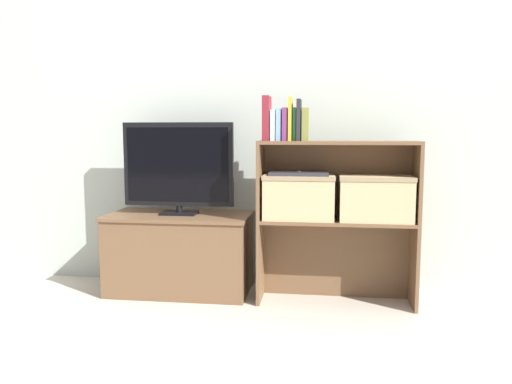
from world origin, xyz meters
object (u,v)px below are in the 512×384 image
object	(u,v)px
tv	(178,166)
tv_stand	(180,253)
book_olive	(305,125)
book_maroon	(267,119)
book_forest	(295,124)
book_mustard	(290,119)
book_plum	(285,124)
laptop	(299,173)
storage_basket_left	(299,195)
book_skyblue	(279,125)
book_ivory	(273,126)
book_charcoal	(299,120)
storage_basket_right	(376,196)

from	to	relation	value
tv	tv_stand	bearing A→B (deg)	90.00
tv	book_olive	bearing A→B (deg)	-8.01
book_maroon	book_forest	bearing A→B (deg)	0.00
book_maroon	book_mustard	distance (m)	0.14
tv	book_forest	world-z (taller)	book_forest
book_plum	laptop	bearing A→B (deg)	10.20
tv	storage_basket_left	distance (m)	0.77
tv_stand	laptop	size ratio (longest dim) A/B	2.63
book_maroon	book_forest	xyz separation A→B (m)	(0.16, 0.00, -0.03)
book_maroon	book_forest	distance (m)	0.16
tv_stand	book_skyblue	bearing A→B (deg)	-10.02
tv_stand	book_plum	xyz separation A→B (m)	(0.66, -0.11, 0.79)
tv	book_ivory	distance (m)	0.65
tv	laptop	bearing A→B (deg)	-7.24
tv	book_mustard	size ratio (longest dim) A/B	2.81
book_mustard	book_charcoal	bearing A→B (deg)	0.00
tv_stand	storage_basket_right	size ratio (longest dim) A/B	2.15
tv_stand	book_ivory	xyz separation A→B (m)	(0.60, -0.11, 0.79)
book_maroon	book_mustard	xyz separation A→B (m)	(0.14, 0.00, -0.00)
storage_basket_left	storage_basket_right	size ratio (longest dim) A/B	1.00
laptop	storage_basket_left	bearing A→B (deg)	90.00
book_forest	book_skyblue	bearing A→B (deg)	180.00
book_ivory	book_mustard	size ratio (longest dim) A/B	0.71
book_skyblue	book_mustard	bearing A→B (deg)	-0.00
book_olive	tv_stand	bearing A→B (deg)	171.87
tv_stand	book_olive	distance (m)	1.12
book_ivory	storage_basket_right	xyz separation A→B (m)	(0.58, 0.01, -0.40)
book_maroon	book_ivory	size ratio (longest dim) A/B	1.46
book_skyblue	book_charcoal	xyz separation A→B (m)	(0.11, -0.00, 0.03)
laptop	tv	bearing A→B (deg)	172.76
book_maroon	book_plum	distance (m)	0.11
tv_stand	book_forest	xyz separation A→B (m)	(0.72, -0.11, 0.79)
book_charcoal	storage_basket_left	bearing A→B (deg)	75.89
book_maroon	laptop	size ratio (longest dim) A/B	0.75
book_mustard	book_ivory	bearing A→B (deg)	180.00
book_skyblue	book_mustard	distance (m)	0.07
book_ivory	book_charcoal	xyz separation A→B (m)	(0.15, 0.00, 0.03)
book_ivory	storage_basket_left	bearing A→B (deg)	5.69
tv_stand	storage_basket_left	distance (m)	0.85
tv	book_plum	size ratio (longest dim) A/B	3.70
book_mustard	storage_basket_left	world-z (taller)	book_mustard
book_forest	book_olive	world-z (taller)	book_forest
book_forest	book_maroon	bearing A→B (deg)	180.00
book_mustard	storage_basket_right	bearing A→B (deg)	1.75
tv	book_olive	distance (m)	0.82
book_forest	storage_basket_left	bearing A→B (deg)	28.00
book_mustard	book_forest	size ratio (longest dim) A/B	1.31
book_charcoal	book_skyblue	bearing A→B (deg)	180.00
storage_basket_left	book_forest	bearing A→B (deg)	-152.00
book_skyblue	book_mustard	xyz separation A→B (m)	(0.06, -0.00, 0.03)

